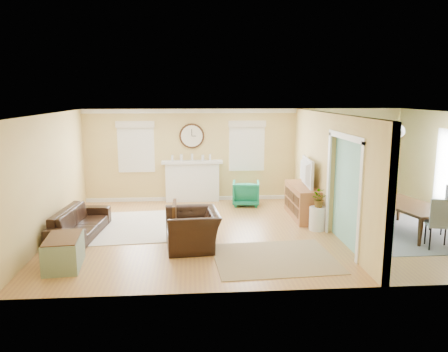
{
  "coord_description": "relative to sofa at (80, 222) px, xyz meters",
  "views": [
    {
      "loc": [
        -1.53,
        -9.24,
        3.0
      ],
      "look_at": [
        -0.8,
        0.3,
        1.2
      ],
      "focal_mm": 35.0,
      "sensor_mm": 36.0,
      "label": 1
    }
  ],
  "objects": [
    {
      "name": "floor",
      "position": [
        3.92,
        0.04,
        -0.3
      ],
      "size": [
        9.0,
        9.0,
        0.0
      ],
      "primitive_type": "plane",
      "color": "#A56E41",
      "rests_on": "ground"
    },
    {
      "name": "wall_back",
      "position": [
        3.92,
        3.04,
        1.0
      ],
      "size": [
        9.0,
        0.02,
        2.6
      ],
      "primitive_type": "cube",
      "color": "tan",
      "rests_on": "ground"
    },
    {
      "name": "wall_front",
      "position": [
        3.92,
        -2.96,
        1.0
      ],
      "size": [
        9.0,
        0.02,
        2.6
      ],
      "primitive_type": "cube",
      "color": "tan",
      "rests_on": "ground"
    },
    {
      "name": "wall_left",
      "position": [
        -0.58,
        0.04,
        1.0
      ],
      "size": [
        0.02,
        6.0,
        2.6
      ],
      "primitive_type": "cube",
      "color": "tan",
      "rests_on": "ground"
    },
    {
      "name": "ceiling",
      "position": [
        3.92,
        0.04,
        2.3
      ],
      "size": [
        9.0,
        6.0,
        0.02
      ],
      "primitive_type": "cube",
      "color": "white",
      "rests_on": "wall_back"
    },
    {
      "name": "partition",
      "position": [
        5.43,
        0.32,
        1.06
      ],
      "size": [
        0.17,
        6.0,
        2.6
      ],
      "color": "tan",
      "rests_on": "ground"
    },
    {
      "name": "fireplace",
      "position": [
        2.42,
        2.92,
        0.3
      ],
      "size": [
        1.7,
        0.3,
        1.17
      ],
      "color": "white",
      "rests_on": "ground"
    },
    {
      "name": "wall_clock",
      "position": [
        2.42,
        3.0,
        1.55
      ],
      "size": [
        0.7,
        0.07,
        0.7
      ],
      "color": "#442816",
      "rests_on": "wall_back"
    },
    {
      "name": "window_left",
      "position": [
        0.87,
        2.99,
        1.36
      ],
      "size": [
        1.05,
        0.13,
        1.42
      ],
      "color": "white",
      "rests_on": "wall_back"
    },
    {
      "name": "window_right",
      "position": [
        3.97,
        2.99,
        1.36
      ],
      "size": [
        1.05,
        0.13,
        1.42
      ],
      "color": "white",
      "rests_on": "wall_back"
    },
    {
      "name": "pendant",
      "position": [
        6.92,
        0.04,
        1.9
      ],
      "size": [
        0.3,
        0.3,
        0.55
      ],
      "color": "gold",
      "rests_on": "ceiling"
    },
    {
      "name": "rug_cream",
      "position": [
        1.35,
        0.61,
        -0.29
      ],
      "size": [
        3.11,
        2.75,
        0.02
      ],
      "primitive_type": "cube",
      "rotation": [
        0.0,
        0.0,
        0.08
      ],
      "color": "beige",
      "rests_on": "floor"
    },
    {
      "name": "rug_jute",
      "position": [
        3.91,
        -1.63,
        -0.29
      ],
      "size": [
        2.31,
        1.93,
        0.01
      ],
      "primitive_type": "cube",
      "rotation": [
        0.0,
        0.0,
        0.06
      ],
      "color": "#9E815C",
      "rests_on": "floor"
    },
    {
      "name": "rug_grey",
      "position": [
        7.16,
        -0.32,
        -0.29
      ],
      "size": [
        2.28,
        2.85,
        0.01
      ],
      "primitive_type": "cube",
      "color": "gray",
      "rests_on": "floor"
    },
    {
      "name": "sofa",
      "position": [
        0.0,
        0.0,
        0.0
      ],
      "size": [
        0.97,
        2.09,
        0.59
      ],
      "primitive_type": "imported",
      "rotation": [
        0.0,
        0.0,
        1.48
      ],
      "color": "black",
      "rests_on": "floor"
    },
    {
      "name": "eames_chair",
      "position": [
        2.41,
        -0.93,
        0.08
      ],
      "size": [
        1.11,
        1.24,
        0.75
      ],
      "primitive_type": "imported",
      "rotation": [
        0.0,
        0.0,
        -1.48
      ],
      "color": "black",
      "rests_on": "floor"
    },
    {
      "name": "green_chair",
      "position": [
        3.88,
        2.35,
        0.04
      ],
      "size": [
        0.8,
        0.82,
        0.66
      ],
      "primitive_type": "imported",
      "rotation": [
        0.0,
        0.0,
        3.01
      ],
      "color": "#16725D",
      "rests_on": "floor"
    },
    {
      "name": "trunk",
      "position": [
        0.14,
        -1.74,
        -0.02
      ],
      "size": [
        0.67,
        1.0,
        0.55
      ],
      "color": "gray",
      "rests_on": "floor"
    },
    {
      "name": "credenza",
      "position": [
        5.11,
        1.04,
        0.1
      ],
      "size": [
        0.56,
        1.64,
        0.8
      ],
      "color": "#9D6038",
      "rests_on": "floor"
    },
    {
      "name": "tv",
      "position": [
        5.09,
        1.04,
        0.84
      ],
      "size": [
        0.24,
        1.19,
        0.68
      ],
      "primitive_type": "imported",
      "rotation": [
        0.0,
        0.0,
        1.5
      ],
      "color": "black",
      "rests_on": "credenza"
    },
    {
      "name": "garden_stool",
      "position": [
        5.19,
        0.01,
        -0.03
      ],
      "size": [
        0.36,
        0.36,
        0.53
      ],
      "primitive_type": "cylinder",
      "color": "white",
      "rests_on": "floor"
    },
    {
      "name": "potted_plant",
      "position": [
        5.19,
        0.01,
        0.42
      ],
      "size": [
        0.42,
        0.44,
        0.38
      ],
      "primitive_type": "imported",
      "rotation": [
        0.0,
        0.0,
        2.02
      ],
      "color": "#337F33",
      "rests_on": "garden_stool"
    },
    {
      "name": "dining_table",
      "position": [
        7.16,
        -0.32,
        0.02
      ],
      "size": [
        1.42,
        2.01,
        0.64
      ],
      "primitive_type": "imported",
      "rotation": [
        0.0,
        0.0,
        1.81
      ],
      "color": "#442816",
      "rests_on": "floor"
    },
    {
      "name": "dining_chair_n",
      "position": [
        7.1,
        0.75,
        0.22
      ],
      "size": [
        0.42,
        0.42,
        0.88
      ],
      "color": "gray",
      "rests_on": "floor"
    },
    {
      "name": "dining_chair_s",
      "position": [
        7.22,
        -1.34,
        0.32
      ],
      "size": [
        0.57,
        0.57,
        1.04
      ],
      "color": "gray",
      "rests_on": "floor"
    },
    {
      "name": "dining_chair_w",
      "position": [
        6.55,
        -0.29,
        0.27
      ],
      "size": [
        0.53,
        0.53,
        0.96
      ],
      "color": "white",
      "rests_on": "floor"
    },
    {
      "name": "dining_chair_e",
      "position": [
        7.9,
        -0.38,
        0.31
      ],
      "size": [
        0.51,
        0.51,
        1.02
      ],
      "color": "gray",
      "rests_on": "floor"
    }
  ]
}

